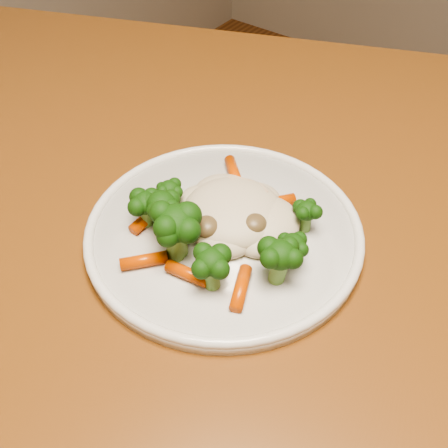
{
  "coord_description": "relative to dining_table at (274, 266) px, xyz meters",
  "views": [
    {
      "loc": [
        -0.01,
        -0.59,
        1.15
      ],
      "look_at": [
        -0.24,
        -0.27,
        0.77
      ],
      "focal_mm": 45.0,
      "sensor_mm": 36.0,
      "label": 1
    }
  ],
  "objects": [
    {
      "name": "plate",
      "position": [
        -0.01,
        -0.08,
        0.11
      ],
      "size": [
        0.27,
        0.27,
        0.01
      ],
      "primitive_type": "cylinder",
      "color": "silver",
      "rests_on": "dining_table"
    },
    {
      "name": "meal",
      "position": [
        -0.01,
        -0.1,
        0.14
      ],
      "size": [
        0.19,
        0.19,
        0.05
      ],
      "color": "beige",
      "rests_on": "plate"
    },
    {
      "name": "dining_table",
      "position": [
        0.0,
        0.0,
        0.0
      ],
      "size": [
        1.34,
        1.14,
        0.75
      ],
      "rotation": [
        0.0,
        0.0,
        0.4
      ],
      "color": "brown",
      "rests_on": "ground"
    }
  ]
}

